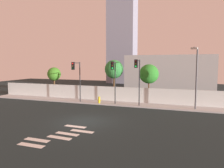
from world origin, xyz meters
TOP-DOWN VIEW (x-y plane):
  - ground_plane at (0.00, 0.00)m, footprint 80.00×80.00m
  - sidewalk at (0.00, 8.20)m, footprint 36.00×2.40m
  - perimeter_wall at (0.00, 9.49)m, footprint 36.00×0.18m
  - crosswalk_marking at (-0.02, -3.67)m, footprint 3.73×4.71m
  - traffic_light_left at (2.94, 7.09)m, footprint 0.44×1.14m
  - traffic_light_center at (0.27, 6.73)m, footprint 0.46×1.82m
  - traffic_light_right at (-4.50, 6.75)m, footprint 0.35×1.77m
  - street_lamp_curbside at (8.94, 7.55)m, footprint 0.77×1.63m
  - fire_hydrant at (-1.83, 7.41)m, footprint 0.44×0.26m
  - roadside_tree_leftmost at (-10.35, 10.57)m, footprint 1.95×1.95m
  - roadside_tree_midleft at (-1.03, 10.57)m, footprint 2.45×2.45m
  - roadside_tree_midright at (3.58, 10.57)m, footprint 2.42×2.42m
  - low_building_distant at (4.98, 23.49)m, footprint 15.09×6.00m
  - tower_on_skyline at (-7.53, 35.49)m, footprint 6.71×5.00m

SIDE VIEW (x-z plane):
  - ground_plane at x=0.00m, z-range 0.00..0.00m
  - crosswalk_marking at x=-0.02m, z-range 0.00..0.01m
  - sidewalk at x=0.00m, z-range 0.00..0.15m
  - fire_hydrant at x=-1.83m, z-range 0.18..0.99m
  - perimeter_wall at x=0.00m, z-range 0.15..1.95m
  - low_building_distant at x=4.98m, z-range 0.00..6.34m
  - roadside_tree_leftmost at x=-10.35m, z-range 1.15..5.49m
  - roadside_tree_midright at x=3.58m, z-range 1.19..6.01m
  - traffic_light_right at x=-4.50m, z-range 1.29..6.21m
  - traffic_light_center at x=0.27m, z-range 1.30..6.29m
  - traffic_light_left at x=2.94m, z-range 1.30..6.49m
  - street_lamp_curbside at x=8.94m, z-range 0.72..7.10m
  - roadside_tree_midleft at x=-1.03m, z-range 1.44..6.82m
  - tower_on_skyline at x=-7.53m, z-range 0.00..22.32m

